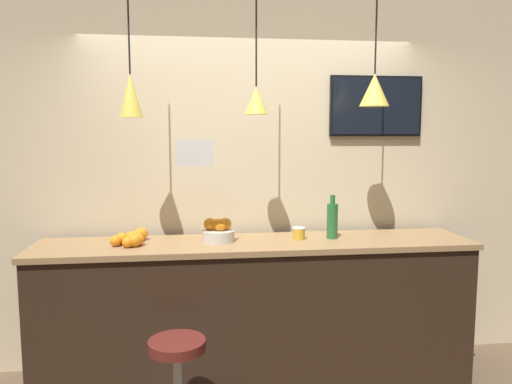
% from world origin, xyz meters
% --- Properties ---
extents(back_wall, '(8.00, 0.06, 2.90)m').
position_xyz_m(back_wall, '(0.00, 1.07, 1.45)').
color(back_wall, beige).
rests_on(back_wall, ground_plane).
extents(service_counter, '(3.07, 0.60, 1.04)m').
position_xyz_m(service_counter, '(0.00, 0.66, 0.52)').
color(service_counter, black).
rests_on(service_counter, ground_plane).
extents(bar_stool, '(0.44, 0.44, 0.62)m').
position_xyz_m(bar_stool, '(-0.54, 0.01, 0.38)').
color(bar_stool, '#B7B7BC').
rests_on(bar_stool, ground_plane).
extents(fruit_bowl, '(0.23, 0.23, 0.17)m').
position_xyz_m(fruit_bowl, '(-0.26, 0.69, 1.11)').
color(fruit_bowl, beige).
rests_on(fruit_bowl, service_counter).
extents(orange_pile, '(0.23, 0.31, 0.09)m').
position_xyz_m(orange_pile, '(-0.85, 0.70, 1.08)').
color(orange_pile, orange).
rests_on(orange_pile, service_counter).
extents(juice_bottle, '(0.08, 0.08, 0.32)m').
position_xyz_m(juice_bottle, '(0.56, 0.69, 1.17)').
color(juice_bottle, '#286B33').
rests_on(juice_bottle, service_counter).
extents(spread_jar, '(0.09, 0.09, 0.09)m').
position_xyz_m(spread_jar, '(0.31, 0.69, 1.08)').
color(spread_jar, gold).
rests_on(spread_jar, service_counter).
extents(pendant_lamp_left, '(0.16, 0.16, 0.90)m').
position_xyz_m(pendant_lamp_left, '(-0.83, 0.65, 2.04)').
color(pendant_lamp_left, black).
extents(pendant_lamp_middle, '(0.16, 0.16, 0.88)m').
position_xyz_m(pendant_lamp_middle, '(0.00, 0.65, 2.02)').
color(pendant_lamp_middle, black).
extents(pendant_lamp_right, '(0.21, 0.21, 0.82)m').
position_xyz_m(pendant_lamp_right, '(0.83, 0.65, 2.10)').
color(pendant_lamp_right, black).
extents(mounted_tv, '(0.73, 0.04, 0.46)m').
position_xyz_m(mounted_tv, '(0.99, 1.02, 2.00)').
color(mounted_tv, black).
extents(hanging_menu_board, '(0.24, 0.01, 0.17)m').
position_xyz_m(hanging_menu_board, '(-0.42, 0.44, 1.67)').
color(hanging_menu_board, white).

